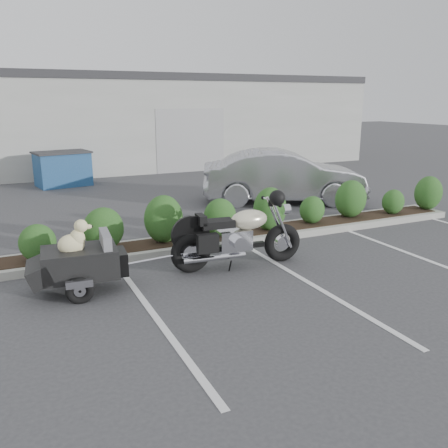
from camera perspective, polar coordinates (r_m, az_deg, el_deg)
name	(u,v)px	position (r m, az deg, el deg)	size (l,w,h in m)	color
ground	(230,283)	(7.94, 0.73, -7.14)	(90.00, 90.00, 0.00)	#38383A
planter_kerb	(227,238)	(10.20, 0.39, -1.67)	(12.00, 1.00, 0.15)	#9E9E93
building	(72,120)	(23.86, -17.77, 11.79)	(26.00, 10.00, 4.00)	#9EA099
motorcycle	(238,236)	(8.52, 1.73, -1.50)	(2.51, 0.87, 1.44)	black
pet_trailer	(79,262)	(7.78, -17.07, -4.34)	(2.02, 1.13, 1.19)	black
sedan	(283,177)	(14.05, 7.13, 5.69)	(1.63, 4.67, 1.54)	#A1A2A8
dumpster	(63,168)	(17.66, -18.83, 6.34)	(2.02, 1.55, 1.20)	navy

